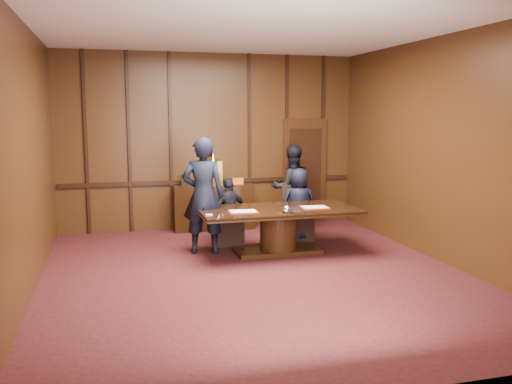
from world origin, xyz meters
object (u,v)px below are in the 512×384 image
at_px(signatory_left, 229,212).
at_px(witness_right, 292,188).
at_px(witness_left, 203,196).
at_px(signatory_right, 299,204).
at_px(conference_table, 278,223).
at_px(sideboard, 214,205).

bearing_deg(signatory_left, witness_right, -168.10).
distance_m(witness_left, witness_right, 2.39).
bearing_deg(signatory_right, witness_left, 22.18).
bearing_deg(signatory_left, conference_table, 109.87).
bearing_deg(sideboard, witness_left, -105.73).
height_order(sideboard, witness_right, witness_right).
bearing_deg(conference_table, sideboard, 107.31).
height_order(signatory_right, witness_left, witness_left).
bearing_deg(signatory_right, signatory_left, 8.59).
bearing_deg(sideboard, witness_right, -17.88).
bearing_deg(sideboard, signatory_left, -89.02).
distance_m(conference_table, witness_left, 1.32).
xyz_separation_m(witness_left, witness_right, (1.99, 1.32, -0.12)).
xyz_separation_m(conference_table, witness_left, (-1.18, 0.36, 0.46)).
relative_size(signatory_left, witness_right, 0.71).
distance_m(sideboard, conference_table, 2.26).
distance_m(sideboard, witness_left, 1.93).
relative_size(conference_table, witness_left, 1.35).
distance_m(signatory_right, witness_left, 1.91).
bearing_deg(signatory_right, conference_table, 59.50).
bearing_deg(signatory_right, sideboard, -37.19).
bearing_deg(signatory_left, signatory_right, 160.78).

